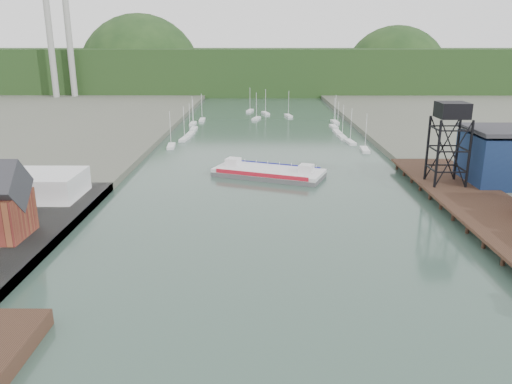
{
  "coord_description": "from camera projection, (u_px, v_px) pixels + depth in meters",
  "views": [
    {
      "loc": [
        -2.0,
        -38.12,
        28.8
      ],
      "look_at": [
        -2.55,
        45.27,
        4.0
      ],
      "focal_mm": 35.0,
      "sensor_mm": 36.0,
      "label": 1
    }
  ],
  "objects": [
    {
      "name": "marina_sailboats",
      "position": [
        265.0,
        127.0,
        177.35
      ],
      "size": [
        57.71,
        92.65,
        0.9
      ],
      "color": "silver",
      "rests_on": "ground"
    },
    {
      "name": "ground",
      "position": [
        281.0,
        378.0,
        44.73
      ],
      "size": [
        600.0,
        600.0,
        0.0
      ],
      "primitive_type": "plane",
      "color": "#2D463E",
      "rests_on": "ground"
    },
    {
      "name": "chain_ferry",
      "position": [
        269.0,
        172.0,
        112.57
      ],
      "size": [
        26.25,
        17.94,
        3.51
      ],
      "rotation": [
        0.0,
        0.0,
        -0.37
      ],
      "color": "#525255",
      "rests_on": "ground"
    },
    {
      "name": "east_pier",
      "position": [
        482.0,
        204.0,
        87.09
      ],
      "size": [
        14.0,
        70.0,
        2.45
      ],
      "color": "black",
      "rests_on": "ground"
    },
    {
      "name": "lift_tower",
      "position": [
        452.0,
        115.0,
        95.64
      ],
      "size": [
        6.5,
        6.5,
        16.0
      ],
      "color": "black",
      "rests_on": "east_pier"
    },
    {
      "name": "smokestacks",
      "position": [
        60.0,
        42.0,
        259.69
      ],
      "size": [
        11.2,
        8.2,
        60.0
      ],
      "color": "#9A9B96",
      "rests_on": "ground"
    },
    {
      "name": "white_shed",
      "position": [
        31.0,
        185.0,
        91.83
      ],
      "size": [
        18.0,
        12.0,
        4.5
      ],
      "primitive_type": "cube",
      "color": "silver",
      "rests_on": "west_quay"
    },
    {
      "name": "distant_hills",
      "position": [
        256.0,
        73.0,
        330.64
      ],
      "size": [
        500.0,
        120.0,
        80.0
      ],
      "color": "#193116",
      "rests_on": "ground"
    }
  ]
}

